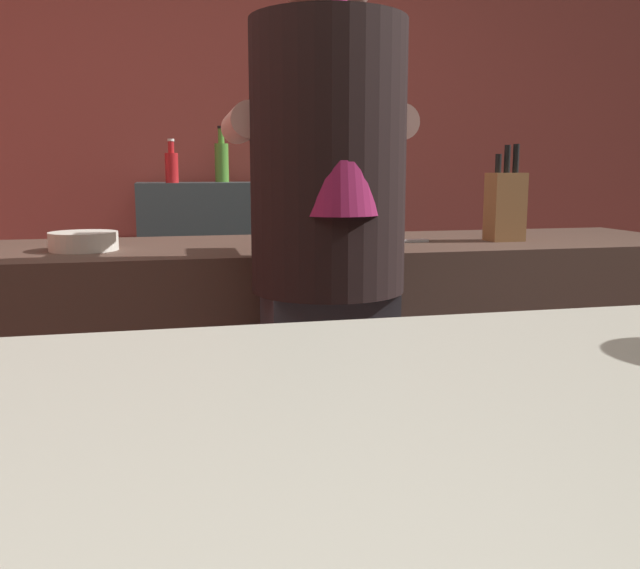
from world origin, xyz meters
TOP-DOWN VIEW (x-y plane):
  - wall_back at (0.00, 2.20)m, footprint 5.20×0.10m
  - prep_counter at (0.35, 0.71)m, footprint 2.10×0.60m
  - back_shelf at (0.21, 1.92)m, footprint 0.99×0.36m
  - bartender at (0.18, 0.25)m, footprint 0.43×0.51m
  - knife_block at (0.81, 0.64)m, footprint 0.10×0.08m
  - mixing_bowl at (-0.38, 0.66)m, footprint 0.18×0.18m
  - chefs_knife at (0.46, 0.66)m, footprint 0.24×0.05m
  - bottle_hot_sauce at (0.66, 2.01)m, footprint 0.06×0.06m
  - bottle_olive_oil at (0.10, 2.01)m, footprint 0.06×0.06m
  - bottle_soy at (-0.13, 1.82)m, footprint 0.06×0.06m
  - bottle_vinegar at (0.54, 1.91)m, footprint 0.08×0.08m

SIDE VIEW (x-z plane):
  - prep_counter at x=0.35m, z-range 0.00..0.92m
  - back_shelf at x=0.21m, z-range 0.00..1.08m
  - chefs_knife at x=0.46m, z-range 0.92..0.93m
  - mixing_bowl at x=-0.38m, z-range 0.92..0.97m
  - bartender at x=0.18m, z-range 0.13..1.80m
  - knife_block at x=0.81m, z-range 0.89..1.17m
  - bottle_soy at x=-0.13m, z-range 1.06..1.24m
  - bottle_hot_sauce at x=0.66m, z-range 1.05..1.29m
  - bottle_olive_oil at x=0.10m, z-range 1.05..1.30m
  - bottle_vinegar at x=0.54m, z-range 1.05..1.32m
  - wall_back at x=0.00m, z-range 0.00..2.70m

